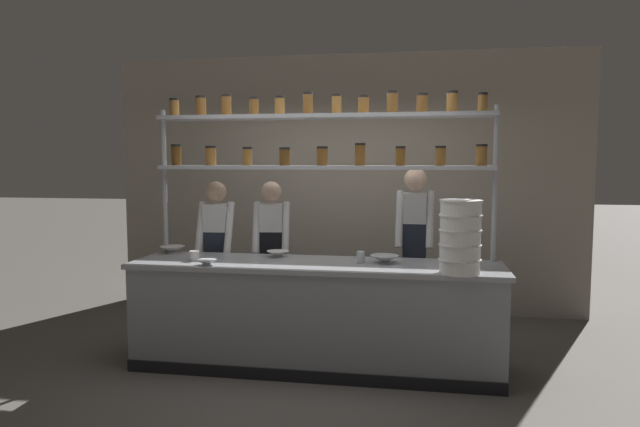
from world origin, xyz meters
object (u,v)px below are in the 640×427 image
object	(u,v)px
chef_center	(272,250)
container_stack	(460,237)
prep_bowl_near_right	(172,250)
prep_bowl_center_front	(207,263)
serving_cup_front	(194,256)
serving_cup_by_board	(361,257)
prep_bowl_near_left	(278,254)
chef_left	(217,251)
chef_right	(414,243)
prep_bowl_center_back	(384,259)
spice_shelf_unit	(322,145)

from	to	relation	value
chef_center	container_stack	size ratio (longest dim) A/B	2.78
prep_bowl_near_right	prep_bowl_center_front	bearing A→B (deg)	-45.01
serving_cup_front	serving_cup_by_board	world-z (taller)	serving_cup_by_board
serving_cup_front	chef_center	bearing A→B (deg)	56.63
prep_bowl_near_left	serving_cup_front	size ratio (longest dim) A/B	2.34
chef_left	prep_bowl_center_front	distance (m)	0.87
container_stack	serving_cup_front	size ratio (longest dim) A/B	6.57
chef_center	prep_bowl_near_right	distance (m)	0.95
chef_left	chef_right	size ratio (longest dim) A/B	0.92
prep_bowl_center_back	serving_cup_front	size ratio (longest dim) A/B	2.84
chef_center	prep_bowl_near_right	size ratio (longest dim) A/B	6.72
container_stack	prep_bowl_center_back	xyz separation A→B (m)	(-0.60, 0.35, -0.25)
chef_right	prep_bowl_center_back	size ratio (longest dim) A/B	6.98
prep_bowl_near_left	serving_cup_by_board	xyz separation A→B (m)	(0.77, -0.20, 0.02)
chef_left	chef_center	size ratio (longest dim) A/B	1.00
prep_bowl_near_right	chef_left	bearing A→B (deg)	41.38
chef_center	prep_bowl_center_front	world-z (taller)	chef_center
chef_center	spice_shelf_unit	bearing A→B (deg)	-39.68
prep_bowl_center_front	prep_bowl_near_left	bearing A→B (deg)	45.43
chef_right	prep_bowl_center_back	world-z (taller)	chef_right
chef_left	container_stack	distance (m)	2.45
chef_right	prep_bowl_center_back	distance (m)	0.76
chef_left	prep_bowl_center_back	size ratio (longest dim) A/B	6.44
chef_right	serving_cup_front	size ratio (longest dim) A/B	19.80
chef_right	chef_center	bearing A→B (deg)	-172.73
prep_bowl_center_front	serving_cup_front	world-z (taller)	serving_cup_front
chef_center	serving_cup_front	world-z (taller)	chef_center
spice_shelf_unit	prep_bowl_center_back	world-z (taller)	spice_shelf_unit
chef_center	prep_bowl_near_right	bearing A→B (deg)	-162.52
prep_bowl_near_left	container_stack	bearing A→B (deg)	-17.70
container_stack	prep_bowl_near_right	size ratio (longest dim) A/B	2.42
container_stack	prep_bowl_near_left	distance (m)	1.67
chef_right	prep_bowl_near_right	world-z (taller)	chef_right
chef_right	serving_cup_by_board	xyz separation A→B (m)	(-0.45, -0.77, -0.03)
spice_shelf_unit	prep_bowl_near_left	world-z (taller)	spice_shelf_unit
chef_right	serving_cup_front	bearing A→B (deg)	-152.61
prep_bowl_near_right	serving_cup_front	xyz separation A→B (m)	(0.36, -0.36, 0.01)
chef_left	prep_bowl_near_left	distance (m)	0.79
serving_cup_front	prep_bowl_center_front	bearing A→B (deg)	-45.81
spice_shelf_unit	prep_bowl_center_back	distance (m)	1.17
chef_center	prep_bowl_near_right	world-z (taller)	chef_center
spice_shelf_unit	chef_left	world-z (taller)	spice_shelf_unit
chef_right	serving_cup_by_board	bearing A→B (deg)	-117.61
chef_center	prep_bowl_center_back	size ratio (longest dim) A/B	6.44
chef_right	spice_shelf_unit	bearing A→B (deg)	-148.32
chef_center	container_stack	bearing A→B (deg)	-36.21
chef_right	container_stack	xyz separation A→B (m)	(0.35, -1.07, 0.21)
chef_right	prep_bowl_center_front	world-z (taller)	chef_right
prep_bowl_near_right	serving_cup_front	world-z (taller)	serving_cup_front
container_stack	prep_bowl_center_back	world-z (taller)	container_stack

